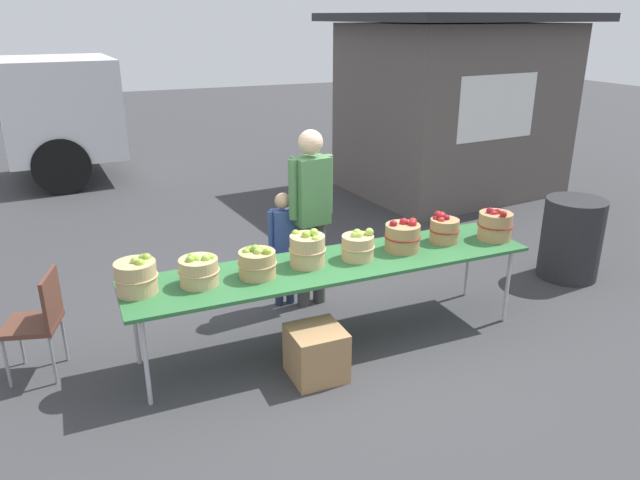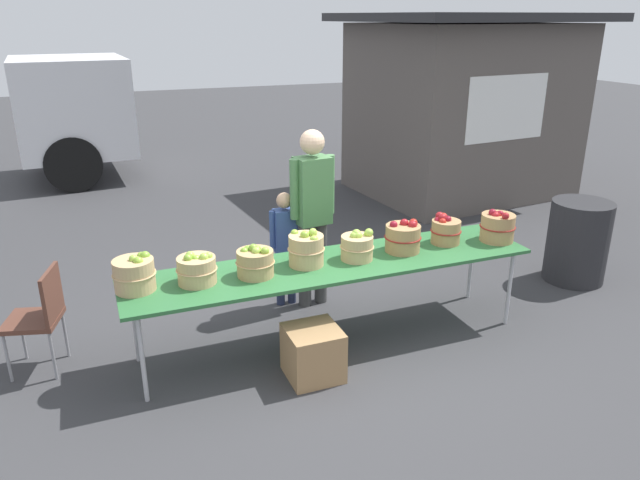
{
  "view_description": "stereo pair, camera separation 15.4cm",
  "coord_description": "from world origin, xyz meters",
  "px_view_note": "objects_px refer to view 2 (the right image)",
  "views": [
    {
      "loc": [
        -1.96,
        -4.22,
        2.7
      ],
      "look_at": [
        0.0,
        0.3,
        0.85
      ],
      "focal_mm": 33.56,
      "sensor_mm": 36.0,
      "label": 1
    },
    {
      "loc": [
        -1.82,
        -4.28,
        2.7
      ],
      "look_at": [
        0.0,
        0.3,
        0.85
      ],
      "focal_mm": 33.56,
      "sensor_mm": 36.0,
      "label": 2
    }
  ],
  "objects_px": {
    "apple_basket_green_0": "(135,274)",
    "apple_basket_green_3": "(306,249)",
    "apple_basket_green_4": "(357,246)",
    "apple_basket_green_1": "(197,269)",
    "market_table": "(333,266)",
    "apple_basket_green_2": "(255,262)",
    "apple_basket_red_1": "(445,230)",
    "folding_chair": "(41,312)",
    "trash_barrel": "(578,241)",
    "produce_crate": "(313,353)",
    "vendor_adult": "(313,205)",
    "apple_basket_red_2": "(497,227)",
    "child_customer": "(285,240)",
    "apple_basket_red_0": "(403,237)"
  },
  "relations": [
    {
      "from": "produce_crate",
      "to": "folding_chair",
      "type": "bearing_deg",
      "value": 155.41
    },
    {
      "from": "market_table",
      "to": "apple_basket_green_4",
      "type": "height_order",
      "value": "apple_basket_green_4"
    },
    {
      "from": "market_table",
      "to": "apple_basket_green_2",
      "type": "bearing_deg",
      "value": -178.87
    },
    {
      "from": "apple_basket_green_0",
      "to": "apple_basket_green_3",
      "type": "distance_m",
      "value": 1.37
    },
    {
      "from": "apple_basket_green_2",
      "to": "apple_basket_green_4",
      "type": "xyz_separation_m",
      "value": [
        0.9,
        0.02,
        0.0
      ]
    },
    {
      "from": "child_customer",
      "to": "folding_chair",
      "type": "xyz_separation_m",
      "value": [
        -2.17,
        -0.41,
        -0.17
      ]
    },
    {
      "from": "apple_basket_green_4",
      "to": "produce_crate",
      "type": "height_order",
      "value": "apple_basket_green_4"
    },
    {
      "from": "apple_basket_green_1",
      "to": "folding_chair",
      "type": "relative_size",
      "value": 0.37
    },
    {
      "from": "apple_basket_green_2",
      "to": "apple_basket_red_0",
      "type": "height_order",
      "value": "apple_basket_red_0"
    },
    {
      "from": "apple_basket_red_1",
      "to": "apple_basket_green_3",
      "type": "bearing_deg",
      "value": -179.27
    },
    {
      "from": "apple_basket_green_1",
      "to": "apple_basket_green_2",
      "type": "height_order",
      "value": "apple_basket_green_2"
    },
    {
      "from": "child_customer",
      "to": "apple_basket_green_4",
      "type": "bearing_deg",
      "value": 113.71
    },
    {
      "from": "market_table",
      "to": "apple_basket_green_3",
      "type": "height_order",
      "value": "apple_basket_green_3"
    },
    {
      "from": "market_table",
      "to": "apple_basket_green_4",
      "type": "bearing_deg",
      "value": 0.62
    },
    {
      "from": "folding_chair",
      "to": "apple_basket_red_0",
      "type": "bearing_deg",
      "value": 97.17
    },
    {
      "from": "apple_basket_green_4",
      "to": "apple_basket_green_1",
      "type": "bearing_deg",
      "value": 179.28
    },
    {
      "from": "apple_basket_green_2",
      "to": "apple_basket_green_3",
      "type": "height_order",
      "value": "apple_basket_green_3"
    },
    {
      "from": "apple_basket_green_2",
      "to": "trash_barrel",
      "type": "distance_m",
      "value": 3.66
    },
    {
      "from": "apple_basket_green_4",
      "to": "child_customer",
      "type": "xyz_separation_m",
      "value": [
        -0.36,
        0.86,
        -0.19
      ]
    },
    {
      "from": "trash_barrel",
      "to": "produce_crate",
      "type": "bearing_deg",
      "value": -167.99
    },
    {
      "from": "vendor_adult",
      "to": "apple_basket_green_2",
      "type": "bearing_deg",
      "value": 37.95
    },
    {
      "from": "vendor_adult",
      "to": "trash_barrel",
      "type": "distance_m",
      "value": 2.94
    },
    {
      "from": "trash_barrel",
      "to": "produce_crate",
      "type": "xyz_separation_m",
      "value": [
        -3.3,
        -0.7,
        -0.23
      ]
    },
    {
      "from": "apple_basket_red_1",
      "to": "child_customer",
      "type": "height_order",
      "value": "child_customer"
    },
    {
      "from": "apple_basket_green_4",
      "to": "apple_basket_red_2",
      "type": "height_order",
      "value": "apple_basket_red_2"
    },
    {
      "from": "apple_basket_green_2",
      "to": "apple_basket_red_0",
      "type": "relative_size",
      "value": 0.96
    },
    {
      "from": "apple_basket_green_0",
      "to": "apple_basket_green_3",
      "type": "relative_size",
      "value": 1.03
    },
    {
      "from": "market_table",
      "to": "apple_basket_green_4",
      "type": "distance_m",
      "value": 0.27
    },
    {
      "from": "apple_basket_red_0",
      "to": "market_table",
      "type": "bearing_deg",
      "value": -177.84
    },
    {
      "from": "apple_basket_red_1",
      "to": "produce_crate",
      "type": "xyz_separation_m",
      "value": [
        -1.49,
        -0.51,
        -0.67
      ]
    },
    {
      "from": "apple_basket_red_0",
      "to": "trash_barrel",
      "type": "height_order",
      "value": "apple_basket_red_0"
    },
    {
      "from": "apple_basket_green_1",
      "to": "produce_crate",
      "type": "relative_size",
      "value": 0.77
    },
    {
      "from": "apple_basket_green_4",
      "to": "apple_basket_red_0",
      "type": "bearing_deg",
      "value": 2.92
    },
    {
      "from": "apple_basket_green_0",
      "to": "apple_basket_green_1",
      "type": "relative_size",
      "value": 1.02
    },
    {
      "from": "vendor_adult",
      "to": "apple_basket_red_2",
      "type": "bearing_deg",
      "value": 144.52
    },
    {
      "from": "apple_basket_red_0",
      "to": "apple_basket_red_1",
      "type": "distance_m",
      "value": 0.46
    },
    {
      "from": "market_table",
      "to": "apple_basket_red_0",
      "type": "height_order",
      "value": "apple_basket_red_0"
    },
    {
      "from": "apple_basket_green_0",
      "to": "apple_basket_green_3",
      "type": "bearing_deg",
      "value": -0.81
    },
    {
      "from": "apple_basket_green_3",
      "to": "apple_basket_red_2",
      "type": "relative_size",
      "value": 0.97
    },
    {
      "from": "apple_basket_green_0",
      "to": "produce_crate",
      "type": "height_order",
      "value": "apple_basket_green_0"
    },
    {
      "from": "apple_basket_green_2",
      "to": "apple_basket_red_1",
      "type": "distance_m",
      "value": 1.81
    },
    {
      "from": "apple_basket_green_2",
      "to": "trash_barrel",
      "type": "height_order",
      "value": "apple_basket_green_2"
    },
    {
      "from": "folding_chair",
      "to": "trash_barrel",
      "type": "height_order",
      "value": "trash_barrel"
    },
    {
      "from": "apple_basket_green_4",
      "to": "produce_crate",
      "type": "bearing_deg",
      "value": -142.2
    },
    {
      "from": "market_table",
      "to": "apple_basket_green_0",
      "type": "bearing_deg",
      "value": 177.75
    },
    {
      "from": "vendor_adult",
      "to": "produce_crate",
      "type": "distance_m",
      "value": 1.53
    },
    {
      "from": "vendor_adult",
      "to": "trash_barrel",
      "type": "height_order",
      "value": "vendor_adult"
    },
    {
      "from": "trash_barrel",
      "to": "apple_basket_red_2",
      "type": "bearing_deg",
      "value": -166.43
    },
    {
      "from": "apple_basket_red_1",
      "to": "apple_basket_red_2",
      "type": "relative_size",
      "value": 0.86
    },
    {
      "from": "apple_basket_red_2",
      "to": "child_customer",
      "type": "height_order",
      "value": "child_customer"
    }
  ]
}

